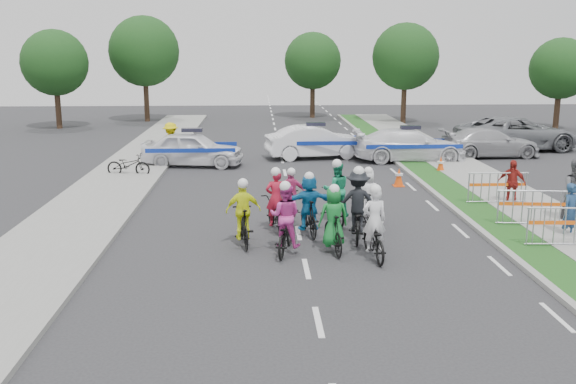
{
  "coord_description": "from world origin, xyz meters",
  "views": [
    {
      "loc": [
        -1.1,
        -14.23,
        5.03
      ],
      "look_at": [
        -0.27,
        3.37,
        1.1
      ],
      "focal_mm": 40.0,
      "sensor_mm": 36.0,
      "label": 1
    }
  ],
  "objects_px": {
    "cone_1": "(441,165)",
    "tree_4": "(313,61)",
    "rider_0": "(374,234)",
    "rider_7": "(367,202)",
    "police_car_0": "(193,149)",
    "parked_bike": "(128,165)",
    "civilian_suv": "(517,133)",
    "rider_4": "(357,211)",
    "police_car_1": "(316,142)",
    "civilian_sedan": "(490,143)",
    "rider_9": "(291,201)",
    "rider_2": "(285,226)",
    "barrier_1": "(532,209)",
    "rider_3": "(244,220)",
    "rider_1": "(333,226)",
    "police_car_2": "(410,145)",
    "tree_3": "(144,51)",
    "tree_1": "(405,57)",
    "rider_8": "(336,199)",
    "barrier_0": "(565,229)",
    "spectator_2": "(512,183)",
    "spectator_0": "(571,211)",
    "barrier_2": "(497,189)",
    "tree_0": "(55,63)",
    "tree_2": "(561,69)",
    "rider_5": "(309,208)",
    "cone_0": "(399,177)",
    "marshal_hiviz": "(171,143)"
  },
  "relations": [
    {
      "from": "parked_bike",
      "to": "tree_1",
      "type": "xyz_separation_m",
      "value": [
        15.35,
        18.44,
        4.07
      ]
    },
    {
      "from": "police_car_2",
      "to": "cone_0",
      "type": "distance_m",
      "value": 5.72
    },
    {
      "from": "cone_0",
      "to": "police_car_0",
      "type": "bearing_deg",
      "value": 150.11
    },
    {
      "from": "rider_4",
      "to": "cone_1",
      "type": "xyz_separation_m",
      "value": [
        4.92,
        9.3,
        -0.44
      ]
    },
    {
      "from": "cone_1",
      "to": "tree_4",
      "type": "distance_m",
      "value": 22.94
    },
    {
      "from": "tree_2",
      "to": "police_car_0",
      "type": "bearing_deg",
      "value": -150.98
    },
    {
      "from": "police_car_1",
      "to": "tree_1",
      "type": "bearing_deg",
      "value": -36.79
    },
    {
      "from": "civilian_suv",
      "to": "rider_4",
      "type": "bearing_deg",
      "value": 140.67
    },
    {
      "from": "police_car_1",
      "to": "civilian_sedan",
      "type": "bearing_deg",
      "value": -99.75
    },
    {
      "from": "police_car_1",
      "to": "police_car_2",
      "type": "relative_size",
      "value": 0.91
    },
    {
      "from": "barrier_2",
      "to": "cone_0",
      "type": "distance_m",
      "value": 4.11
    },
    {
      "from": "rider_8",
      "to": "civilian_sedan",
      "type": "height_order",
      "value": "rider_8"
    },
    {
      "from": "barrier_1",
      "to": "police_car_1",
      "type": "bearing_deg",
      "value": 112.35
    },
    {
      "from": "rider_2",
      "to": "rider_8",
      "type": "xyz_separation_m",
      "value": [
        1.64,
        2.91,
        0.01
      ]
    },
    {
      "from": "cone_0",
      "to": "barrier_0",
      "type": "bearing_deg",
      "value": -72.3
    },
    {
      "from": "rider_9",
      "to": "tree_3",
      "type": "distance_m",
      "value": 29.48
    },
    {
      "from": "rider_4",
      "to": "cone_0",
      "type": "bearing_deg",
      "value": -102.69
    },
    {
      "from": "rider_0",
      "to": "rider_7",
      "type": "distance_m",
      "value": 3.02
    },
    {
      "from": "police_car_0",
      "to": "parked_bike",
      "type": "xyz_separation_m",
      "value": [
        -2.37,
        -2.25,
        -0.29
      ]
    },
    {
      "from": "rider_5",
      "to": "barrier_1",
      "type": "height_order",
      "value": "rider_5"
    },
    {
      "from": "rider_0",
      "to": "police_car_0",
      "type": "xyz_separation_m",
      "value": [
        -5.68,
        13.08,
        0.13
      ]
    },
    {
      "from": "police_car_1",
      "to": "tree_4",
      "type": "distance_m",
      "value": 18.77
    },
    {
      "from": "rider_4",
      "to": "spectator_0",
      "type": "bearing_deg",
      "value": -173.3
    },
    {
      "from": "civilian_suv",
      "to": "spectator_2",
      "type": "xyz_separation_m",
      "value": [
        -4.9,
        -11.72,
        -0.09
      ]
    },
    {
      "from": "rider_0",
      "to": "rider_1",
      "type": "xyz_separation_m",
      "value": [
        -0.93,
        0.52,
        0.07
      ]
    },
    {
      "from": "tree_3",
      "to": "rider_8",
      "type": "bearing_deg",
      "value": -69.9
    },
    {
      "from": "rider_3",
      "to": "tree_3",
      "type": "relative_size",
      "value": 0.25
    },
    {
      "from": "barrier_2",
      "to": "tree_0",
      "type": "bearing_deg",
      "value": 133.12
    },
    {
      "from": "rider_0",
      "to": "cone_1",
      "type": "bearing_deg",
      "value": -118.09
    },
    {
      "from": "civilian_suv",
      "to": "tree_4",
      "type": "relative_size",
      "value": 0.97
    },
    {
      "from": "marshal_hiviz",
      "to": "barrier_1",
      "type": "distance_m",
      "value": 16.14
    },
    {
      "from": "rider_3",
      "to": "civilian_suv",
      "type": "height_order",
      "value": "rider_3"
    },
    {
      "from": "police_car_1",
      "to": "tree_2",
      "type": "xyz_separation_m",
      "value": [
        16.4,
        10.4,
        3.07
      ]
    },
    {
      "from": "rider_7",
      "to": "rider_9",
      "type": "xyz_separation_m",
      "value": [
        -2.18,
        0.49,
        -0.04
      ]
    },
    {
      "from": "civilian_sedan",
      "to": "tree_2",
      "type": "relative_size",
      "value": 0.81
    },
    {
      "from": "cone_0",
      "to": "spectator_2",
      "type": "bearing_deg",
      "value": -46.53
    },
    {
      "from": "police_car_1",
      "to": "spectator_0",
      "type": "bearing_deg",
      "value": -166.44
    },
    {
      "from": "police_car_0",
      "to": "cone_0",
      "type": "distance_m",
      "value": 9.4
    },
    {
      "from": "barrier_1",
      "to": "rider_9",
      "type": "bearing_deg",
      "value": 171.53
    },
    {
      "from": "rider_2",
      "to": "spectator_0",
      "type": "distance_m",
      "value": 7.84
    },
    {
      "from": "barrier_2",
      "to": "marshal_hiviz",
      "type": "bearing_deg",
      "value": 144.17
    },
    {
      "from": "police_car_2",
      "to": "tree_3",
      "type": "relative_size",
      "value": 0.69
    },
    {
      "from": "rider_0",
      "to": "spectator_0",
      "type": "distance_m",
      "value": 5.82
    },
    {
      "from": "spectator_2",
      "to": "police_car_1",
      "type": "bearing_deg",
      "value": 151.76
    },
    {
      "from": "barrier_0",
      "to": "rider_0",
      "type": "bearing_deg",
      "value": -174.84
    },
    {
      "from": "rider_2",
      "to": "barrier_1",
      "type": "height_order",
      "value": "rider_2"
    },
    {
      "from": "rider_4",
      "to": "rider_7",
      "type": "height_order",
      "value": "rider_4"
    },
    {
      "from": "spectator_0",
      "to": "police_car_0",
      "type": "bearing_deg",
      "value": 109.38
    },
    {
      "from": "cone_1",
      "to": "barrier_0",
      "type": "bearing_deg",
      "value": -88.73
    },
    {
      "from": "rider_0",
      "to": "rider_3",
      "type": "bearing_deg",
      "value": -25.05
    }
  ]
}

